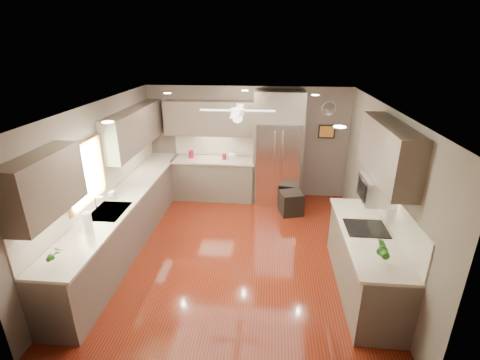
% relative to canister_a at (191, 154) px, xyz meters
% --- Properties ---
extents(floor, '(5.00, 5.00, 0.00)m').
position_rel_canister_a_xyz_m(floor, '(1.24, -2.23, -1.02)').
color(floor, '#50120A').
rests_on(floor, ground).
extents(ceiling, '(5.00, 5.00, 0.00)m').
position_rel_canister_a_xyz_m(ceiling, '(1.24, -2.23, 1.48)').
color(ceiling, white).
rests_on(ceiling, ground).
extents(wall_back, '(4.50, 0.00, 4.50)m').
position_rel_canister_a_xyz_m(wall_back, '(1.24, 0.27, 0.23)').
color(wall_back, brown).
rests_on(wall_back, ground).
extents(wall_front, '(4.50, 0.00, 4.50)m').
position_rel_canister_a_xyz_m(wall_front, '(1.24, -4.73, 0.23)').
color(wall_front, brown).
rests_on(wall_front, ground).
extents(wall_left, '(0.00, 5.00, 5.00)m').
position_rel_canister_a_xyz_m(wall_left, '(-1.01, -2.23, 0.23)').
color(wall_left, brown).
rests_on(wall_left, ground).
extents(wall_right, '(0.00, 5.00, 5.00)m').
position_rel_canister_a_xyz_m(wall_right, '(3.49, -2.23, 0.23)').
color(wall_right, brown).
rests_on(wall_right, ground).
extents(canister_a, '(0.11, 0.11, 0.17)m').
position_rel_canister_a_xyz_m(canister_a, '(0.00, 0.00, 0.00)').
color(canister_a, maroon).
rests_on(canister_a, back_run).
extents(canister_d, '(0.10, 0.10, 0.13)m').
position_rel_canister_a_xyz_m(canister_d, '(0.76, -0.05, -0.02)').
color(canister_d, maroon).
rests_on(canister_d, back_run).
extents(soap_bottle, '(0.09, 0.09, 0.18)m').
position_rel_canister_a_xyz_m(soap_bottle, '(-0.83, -2.26, 0.01)').
color(soap_bottle, white).
rests_on(soap_bottle, left_run).
extents(potted_plant_left, '(0.15, 0.10, 0.27)m').
position_rel_canister_a_xyz_m(potted_plant_left, '(-0.70, -4.10, 0.06)').
color(potted_plant_left, '#28631C').
rests_on(potted_plant_left, left_run).
extents(potted_plant_right, '(0.18, 0.15, 0.30)m').
position_rel_canister_a_xyz_m(potted_plant_right, '(3.14, -3.69, 0.07)').
color(potted_plant_right, '#28631C').
rests_on(potted_plant_right, right_run).
extents(bowl, '(0.28, 0.28, 0.06)m').
position_rel_canister_a_xyz_m(bowl, '(0.92, 0.01, -0.05)').
color(bowl, '#C5B793').
rests_on(bowl, back_run).
extents(left_run, '(0.65, 4.70, 1.45)m').
position_rel_canister_a_xyz_m(left_run, '(-0.71, -2.08, -0.54)').
color(left_run, brown).
rests_on(left_run, ground).
extents(back_run, '(1.85, 0.65, 1.45)m').
position_rel_canister_a_xyz_m(back_run, '(0.52, -0.02, -0.54)').
color(back_run, brown).
rests_on(back_run, ground).
extents(uppers, '(4.50, 4.70, 0.95)m').
position_rel_canister_a_xyz_m(uppers, '(0.50, -1.52, 0.85)').
color(uppers, brown).
rests_on(uppers, wall_left).
extents(window, '(0.05, 1.12, 0.92)m').
position_rel_canister_a_xyz_m(window, '(-0.98, -2.73, 0.53)').
color(window, '#BFF2B2').
rests_on(window, wall_left).
extents(sink, '(0.50, 0.70, 0.32)m').
position_rel_canister_a_xyz_m(sink, '(-0.69, -2.73, -0.11)').
color(sink, silver).
rests_on(sink, left_run).
extents(refrigerator, '(1.06, 0.75, 2.45)m').
position_rel_canister_a_xyz_m(refrigerator, '(1.94, -0.07, 0.17)').
color(refrigerator, silver).
rests_on(refrigerator, ground).
extents(right_run, '(0.70, 2.20, 1.45)m').
position_rel_canister_a_xyz_m(right_run, '(3.17, -3.03, -0.54)').
color(right_run, brown).
rests_on(right_run, ground).
extents(microwave, '(0.43, 0.55, 0.34)m').
position_rel_canister_a_xyz_m(microwave, '(3.27, -2.78, 0.46)').
color(microwave, silver).
rests_on(microwave, wall_right).
extents(ceiling_fan, '(1.18, 1.18, 0.32)m').
position_rel_canister_a_xyz_m(ceiling_fan, '(1.24, -1.93, 1.31)').
color(ceiling_fan, white).
rests_on(ceiling_fan, ceiling).
extents(recessed_lights, '(2.84, 3.14, 0.01)m').
position_rel_canister_a_xyz_m(recessed_lights, '(1.20, -1.83, 1.47)').
color(recessed_lights, white).
rests_on(recessed_lights, ceiling).
extents(wall_clock, '(0.30, 0.03, 0.30)m').
position_rel_canister_a_xyz_m(wall_clock, '(2.99, 0.26, 1.03)').
color(wall_clock, white).
rests_on(wall_clock, wall_back).
extents(framed_print, '(0.36, 0.03, 0.30)m').
position_rel_canister_a_xyz_m(framed_print, '(2.99, 0.25, 0.53)').
color(framed_print, black).
rests_on(framed_print, wall_back).
extents(stool, '(0.54, 0.54, 0.50)m').
position_rel_canister_a_xyz_m(stool, '(2.24, -0.70, -0.78)').
color(stool, black).
rests_on(stool, ground).
extents(paper_towel, '(0.12, 0.12, 0.30)m').
position_rel_canister_a_xyz_m(paper_towel, '(-0.69, -3.34, 0.06)').
color(paper_towel, white).
rests_on(paper_towel, left_run).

